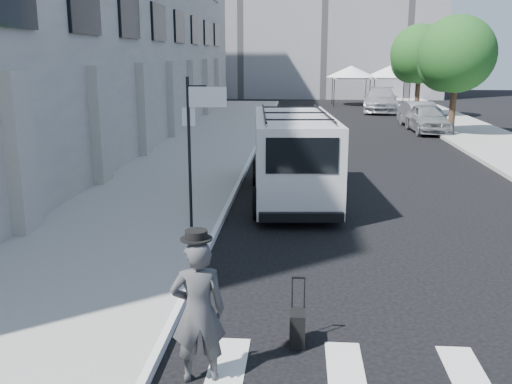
% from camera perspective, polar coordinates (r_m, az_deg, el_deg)
% --- Properties ---
extents(ground, '(120.00, 120.00, 0.00)m').
position_cam_1_polar(ground, '(10.46, 4.52, -9.74)').
color(ground, black).
rests_on(ground, ground).
extents(sidewalk_left, '(4.50, 48.00, 0.15)m').
position_cam_1_polar(sidewalk_left, '(26.26, -4.82, 4.70)').
color(sidewalk_left, gray).
rests_on(sidewalk_left, ground).
extents(sidewalk_right, '(4.00, 56.00, 0.15)m').
position_cam_1_polar(sidewalk_right, '(31.23, 21.35, 5.25)').
color(sidewalk_right, gray).
rests_on(sidewalk_right, ground).
extents(building_left, '(10.00, 44.00, 12.00)m').
position_cam_1_polar(building_left, '(29.93, -18.85, 16.53)').
color(building_left, gray).
rests_on(building_left, ground).
extents(sign_pole, '(1.03, 0.07, 3.50)m').
position_cam_1_polar(sign_pole, '(13.09, -5.74, 7.04)').
color(sign_pole, black).
rests_on(sign_pole, sidewalk_left).
extents(tree_near, '(3.80, 3.83, 6.03)m').
position_cam_1_polar(tree_near, '(30.70, 19.16, 12.62)').
color(tree_near, black).
rests_on(tree_near, ground).
extents(tree_far, '(3.80, 3.83, 6.03)m').
position_cam_1_polar(tree_far, '(39.49, 15.87, 12.92)').
color(tree_far, black).
rests_on(tree_far, ground).
extents(tent_left, '(4.00, 4.00, 3.20)m').
position_cam_1_polar(tent_left, '(47.80, 9.49, 11.78)').
color(tent_left, black).
rests_on(tent_left, ground).
extents(tent_right, '(4.00, 4.00, 3.20)m').
position_cam_1_polar(tent_right, '(48.67, 13.27, 11.63)').
color(tent_right, black).
rests_on(tent_right, ground).
extents(businessman, '(0.78, 0.60, 1.92)m').
position_cam_1_polar(businessman, '(7.44, -5.80, -11.80)').
color(businessman, '#3A3A3D').
rests_on(businessman, ground).
extents(briefcase, '(0.23, 0.46, 0.34)m').
position_cam_1_polar(briefcase, '(10.65, -5.85, -8.34)').
color(briefcase, black).
rests_on(briefcase, ground).
extents(suitcase, '(0.23, 0.36, 1.00)m').
position_cam_1_polar(suitcase, '(8.54, 4.18, -13.41)').
color(suitcase, black).
rests_on(suitcase, ground).
extents(cargo_van, '(2.72, 6.69, 2.45)m').
position_cam_1_polar(cargo_van, '(16.57, 3.71, 3.62)').
color(cargo_van, silver).
rests_on(cargo_van, ground).
extents(parked_car_a, '(1.89, 4.52, 1.53)m').
position_cam_1_polar(parked_car_a, '(32.17, 16.82, 7.06)').
color(parked_car_a, gray).
rests_on(parked_car_a, ground).
extents(parked_car_b, '(2.03, 4.60, 1.47)m').
position_cam_1_polar(parked_car_b, '(34.11, 16.15, 7.40)').
color(parked_car_b, '#595B61').
rests_on(parked_car_b, ground).
extents(parked_car_c, '(3.10, 6.15, 1.71)m').
position_cam_1_polar(parked_car_c, '(42.95, 12.35, 8.97)').
color(parked_car_c, '#9FA0A6').
rests_on(parked_car_c, ground).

